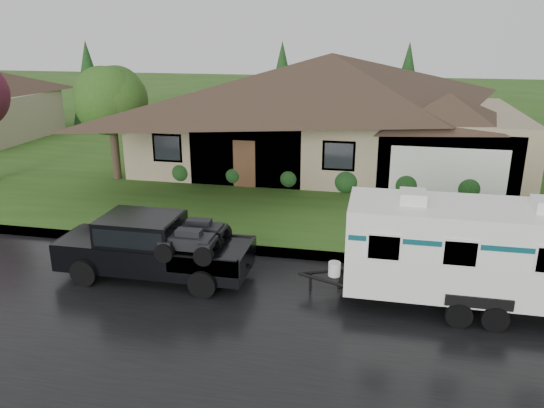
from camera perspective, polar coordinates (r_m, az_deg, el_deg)
The scene contains 9 objects.
ground at distance 15.48m, azimuth -6.91°, elevation -8.21°, with size 140.00×140.00×0.00m, color #2A5119.
road at distance 13.82m, azimuth -9.57°, elevation -11.78°, with size 140.00×8.00×0.01m, color black.
curb at distance 17.39m, azimuth -4.59°, elevation -4.77°, with size 140.00×0.50×0.15m, color gray.
lawn at distance 29.25m, azimuth 2.38°, elevation 4.87°, with size 140.00×26.00×0.15m, color #2A5119.
house_main at distance 27.21m, azimuth 6.93°, elevation 11.27°, with size 19.44×10.80×6.90m.
tree_left_green at distance 25.48m, azimuth -16.99°, elevation 10.70°, with size 3.21×3.21×5.32m.
shrub_row at distance 23.37m, azimuth 4.93°, elevation 2.81°, with size 13.60×1.00×1.00m.
pickup_truck at distance 15.64m, azimuth -12.89°, elevation -4.32°, with size 5.50×2.09×1.83m.
travel_trailer at distance 14.31m, azimuth 21.11°, elevation -4.58°, with size 6.78×2.38×3.04m.
Camera 1 is at (4.60, -13.07, 6.89)m, focal length 35.00 mm.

